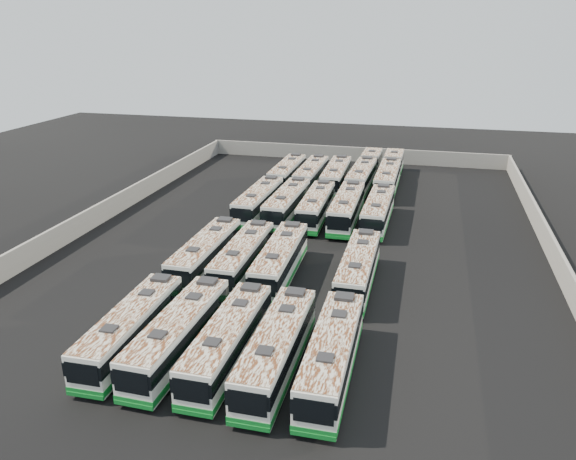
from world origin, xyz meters
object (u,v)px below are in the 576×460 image
Objects in this scene: bus_front_right at (277,349)px; bus_front_far_left at (131,328)px; bus_midfront_far_left at (206,254)px; bus_back_far_right at (390,173)px; bus_midfront_left at (243,257)px; bus_midback_center at (316,206)px; bus_front_left at (178,334)px; bus_midback_far_right at (378,211)px; bus_back_far_left at (287,173)px; bus_front_center at (228,341)px; bus_midback_right at (346,208)px; bus_midfront_center at (280,260)px; bus_front_far_right at (332,355)px; bus_back_left at (311,175)px; bus_midback_far_left at (259,201)px; bus_midfront_far_right at (358,269)px; bus_back_center at (336,176)px; bus_midback_left at (287,204)px; bus_back_right at (365,171)px.

bus_front_far_left is at bearing 179.38° from bus_front_right.
bus_midfront_far_left reaches higher than bus_front_far_left.
bus_front_right is 44.05m from bus_back_far_right.
bus_midfront_left is 15.48m from bus_midback_center.
bus_front_left is at bearing -102.11° from bus_back_far_right.
bus_back_far_right is at bearing 91.18° from bus_midback_far_right.
bus_back_far_left is (-6.40, 12.74, 0.02)m from bus_midback_center.
bus_back_far_right is (6.45, 43.76, 0.05)m from bus_front_center.
bus_midfront_center is at bearing -102.74° from bus_midback_right.
bus_front_right is at bearing -52.42° from bus_midfront_far_left.
bus_back_far_left is at bearing 107.17° from bus_front_far_right.
bus_midback_far_right is 15.97m from bus_back_left.
bus_midback_far_left is 9.71m from bus_midback_right.
bus_midfront_far_right is 0.62× the size of bus_back_far_right.
bus_midfront_left is (-9.81, 12.73, -0.03)m from bus_front_far_right.
bus_back_center reaches higher than bus_front_left.
bus_midback_far_left is at bearing 111.64° from bus_midfront_center.
bus_midback_left and bus_midback_right have the same top height.
bus_midback_right reaches higher than bus_midfront_far_right.
bus_midback_right is at bearing -101.11° from bus_back_far_right.
bus_front_far_right reaches higher than bus_midfront_left.
bus_midback_right is at bearing 83.70° from bus_front_center.
bus_midfront_far_right is at bearing 0.75° from bus_midfront_far_left.
bus_midback_center is 0.62× the size of bus_back_far_right.
bus_front_right is 41.90m from bus_back_far_left.
bus_back_right is (9.80, 43.93, 0.04)m from bus_front_far_left.
bus_midback_far_right is 1.00× the size of bus_back_far_left.
bus_midback_left is at bearing 108.80° from bus_front_far_right.
bus_midback_left is (0.01, 27.86, 0.02)m from bus_front_left.
bus_back_right is at bearing 77.05° from bus_midback_center.
bus_back_right is (-3.29, 43.87, 0.00)m from bus_front_far_right.
bus_front_right is 1.02× the size of bus_midfront_far_right.
bus_midfront_left is 0.97× the size of bus_midback_right.
bus_back_far_left is at bearing 90.76° from bus_midback_far_left.
bus_midback_far_right is (9.77, 0.07, -0.05)m from bus_midback_left.
bus_midback_far_left is 3.23m from bus_midback_left.
bus_back_center reaches higher than bus_midfront_left.
bus_back_far_left is (-3.22, 12.77, -0.04)m from bus_midback_left.
bus_midfront_far_right is at bearing -64.93° from bus_back_far_left.
bus_midback_far_left is 0.99× the size of bus_midback_right.
bus_front_center reaches higher than bus_midfront_left.
bus_front_far_right is 0.99× the size of bus_midfront_center.
bus_front_far_right is (9.81, 0.02, -0.00)m from bus_front_left.
bus_front_far_left is 0.99× the size of bus_back_far_left.
bus_back_left is (3.21, 12.62, -0.03)m from bus_midback_far_left.
bus_midback_center is at bearing 102.75° from bus_front_far_right.
bus_back_center is at bearing 88.55° from bus_midfront_center.
bus_back_right reaches higher than bus_front_left.
bus_midfront_left is 18.06m from bus_midback_far_right.
bus_front_far_left is at bearing -100.37° from bus_back_center.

